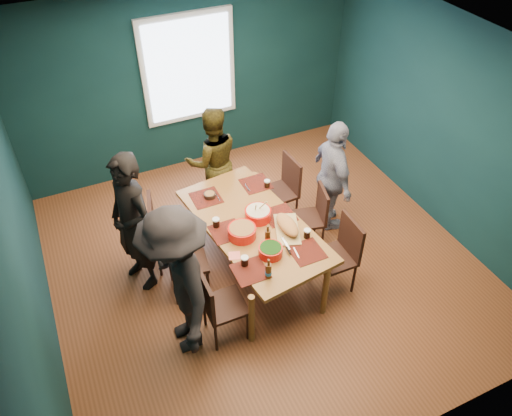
# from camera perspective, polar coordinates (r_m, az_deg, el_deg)

# --- Properties ---
(room) EXTENTS (5.01, 5.01, 2.71)m
(room) POSITION_cam_1_polar(r_m,az_deg,el_deg) (5.58, -0.23, 5.21)
(room) COLOR brown
(room) RESTS_ON ground
(dining_table) EXTENTS (1.27, 2.13, 0.76)m
(dining_table) POSITION_cam_1_polar(r_m,az_deg,el_deg) (5.74, -0.30, -2.30)
(dining_table) COLOR #955E2C
(dining_table) RESTS_ON floor
(chair_left_far) EXTENTS (0.55, 0.55, 1.01)m
(chair_left_far) POSITION_cam_1_polar(r_m,az_deg,el_deg) (5.99, -10.56, -2.27)
(chair_left_far) COLOR #331711
(chair_left_far) RESTS_ON floor
(chair_left_mid) EXTENTS (0.50, 0.50, 0.96)m
(chair_left_mid) POSITION_cam_1_polar(r_m,az_deg,el_deg) (5.66, -8.82, -5.61)
(chair_left_mid) COLOR #331711
(chair_left_mid) RESTS_ON floor
(chair_left_near) EXTENTS (0.42, 0.42, 0.93)m
(chair_left_near) POSITION_cam_1_polar(r_m,az_deg,el_deg) (5.22, -4.54, -10.72)
(chair_left_near) COLOR #331711
(chair_left_near) RESTS_ON floor
(chair_right_far) EXTENTS (0.45, 0.45, 0.95)m
(chair_right_far) POSITION_cam_1_polar(r_m,az_deg,el_deg) (6.57, 3.25, 2.59)
(chair_right_far) COLOR #331711
(chair_right_far) RESTS_ON floor
(chair_right_mid) EXTENTS (0.47, 0.47, 0.86)m
(chair_right_mid) POSITION_cam_1_polar(r_m,az_deg,el_deg) (6.27, 6.69, -0.57)
(chair_right_mid) COLOR #331711
(chair_right_mid) RESTS_ON floor
(chair_right_near) EXTENTS (0.44, 0.44, 0.96)m
(chair_right_near) POSITION_cam_1_polar(r_m,az_deg,el_deg) (5.75, 9.74, -4.74)
(chair_right_near) COLOR #331711
(chair_right_near) RESTS_ON floor
(person_far_left) EXTENTS (0.64, 0.76, 1.78)m
(person_far_left) POSITION_cam_1_polar(r_m,az_deg,el_deg) (5.67, -13.90, -1.79)
(person_far_left) COLOR black
(person_far_left) RESTS_ON floor
(person_back) EXTENTS (0.82, 0.68, 1.54)m
(person_back) POSITION_cam_1_polar(r_m,az_deg,el_deg) (6.67, -4.95, 5.40)
(person_back) COLOR black
(person_back) RESTS_ON floor
(person_right) EXTENTS (0.49, 0.96, 1.57)m
(person_right) POSITION_cam_1_polar(r_m,az_deg,el_deg) (6.40, 8.75, 3.47)
(person_right) COLOR silver
(person_right) RESTS_ON floor
(person_near_left) EXTENTS (0.71, 1.19, 1.81)m
(person_near_left) POSITION_cam_1_polar(r_m,az_deg,el_deg) (4.94, -8.87, -8.57)
(person_near_left) COLOR black
(person_near_left) RESTS_ON floor
(bowl_salad) EXTENTS (0.32, 0.32, 0.13)m
(bowl_salad) POSITION_cam_1_polar(r_m,az_deg,el_deg) (5.49, -1.61, -2.72)
(bowl_salad) COLOR red
(bowl_salad) RESTS_ON dining_table
(bowl_dumpling) EXTENTS (0.31, 0.31, 0.28)m
(bowl_dumpling) POSITION_cam_1_polar(r_m,az_deg,el_deg) (5.71, 0.22, -0.67)
(bowl_dumpling) COLOR red
(bowl_dumpling) RESTS_ON dining_table
(bowl_herbs) EXTENTS (0.26, 0.26, 0.11)m
(bowl_herbs) POSITION_cam_1_polar(r_m,az_deg,el_deg) (5.30, 1.67, -4.88)
(bowl_herbs) COLOR red
(bowl_herbs) RESTS_ON dining_table
(cutting_board) EXTENTS (0.42, 0.66, 0.14)m
(cutting_board) POSITION_cam_1_polar(r_m,az_deg,el_deg) (5.58, 3.59, -2.06)
(cutting_board) COLOR tan
(cutting_board) RESTS_ON dining_table
(small_bowl) EXTENTS (0.15, 0.15, 0.06)m
(small_bowl) POSITION_cam_1_polar(r_m,az_deg,el_deg) (6.05, -5.31, 1.49)
(small_bowl) COLOR black
(small_bowl) RESTS_ON dining_table
(beer_bottle_a) EXTENTS (0.07, 0.07, 0.25)m
(beer_bottle_a) POSITION_cam_1_polar(r_m,az_deg,el_deg) (5.06, 1.43, -7.20)
(beer_bottle_a) COLOR #401F0B
(beer_bottle_a) RESTS_ON dining_table
(beer_bottle_b) EXTENTS (0.06, 0.06, 0.24)m
(beer_bottle_b) POSITION_cam_1_polar(r_m,az_deg,el_deg) (5.40, 1.34, -3.24)
(beer_bottle_b) COLOR #401F0B
(beer_bottle_b) RESTS_ON dining_table
(cola_glass_a) EXTENTS (0.08, 0.08, 0.11)m
(cola_glass_a) POSITION_cam_1_polar(r_m,az_deg,el_deg) (5.19, -1.31, -6.04)
(cola_glass_a) COLOR black
(cola_glass_a) RESTS_ON dining_table
(cola_glass_b) EXTENTS (0.08, 0.08, 0.11)m
(cola_glass_b) POSITION_cam_1_polar(r_m,az_deg,el_deg) (5.52, 5.86, -2.87)
(cola_glass_b) COLOR black
(cola_glass_b) RESTS_ON dining_table
(cola_glass_c) EXTENTS (0.07, 0.07, 0.10)m
(cola_glass_c) POSITION_cam_1_polar(r_m,az_deg,el_deg) (6.17, 1.28, 2.82)
(cola_glass_c) COLOR black
(cola_glass_c) RESTS_ON dining_table
(cola_glass_d) EXTENTS (0.08, 0.08, 0.11)m
(cola_glass_d) POSITION_cam_1_polar(r_m,az_deg,el_deg) (5.63, -4.59, -1.64)
(cola_glass_d) COLOR black
(cola_glass_d) RESTS_ON dining_table
(napkin_a) EXTENTS (0.17, 0.17, 0.00)m
(napkin_a) POSITION_cam_1_polar(r_m,az_deg,el_deg) (5.87, 2.49, -0.23)
(napkin_a) COLOR #FF746B
(napkin_a) RESTS_ON dining_table
(napkin_b) EXTENTS (0.15, 0.15, 0.00)m
(napkin_b) POSITION_cam_1_polar(r_m,az_deg,el_deg) (5.33, -2.48, -5.46)
(napkin_b) COLOR #FF746B
(napkin_b) RESTS_ON dining_table
(napkin_c) EXTENTS (0.19, 0.19, 0.00)m
(napkin_c) POSITION_cam_1_polar(r_m,az_deg,el_deg) (5.40, 6.14, -4.94)
(napkin_c) COLOR #FF746B
(napkin_c) RESTS_ON dining_table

